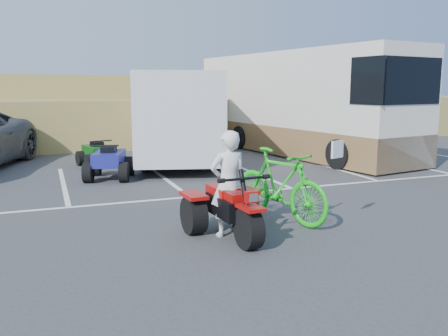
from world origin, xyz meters
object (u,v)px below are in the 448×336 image
object	(u,v)px
quad_atv_blue	(110,179)
red_trike_atv	(232,238)
green_dirt_bike	(280,185)
rv_motorhome	(297,111)
cargo_trailer	(180,115)
rider	(228,184)
quad_atv_green	(98,166)

from	to	relation	value
quad_atv_blue	red_trike_atv	bearing A→B (deg)	-61.11
red_trike_atv	green_dirt_bike	bearing A→B (deg)	24.78
rv_motorhome	red_trike_atv	bearing A→B (deg)	-134.59
cargo_trailer	quad_atv_blue	size ratio (longest dim) A/B	4.32
rider	quad_atv_blue	world-z (taller)	rider
green_dirt_bike	quad_atv_blue	bearing A→B (deg)	94.45
cargo_trailer	quad_atv_green	size ratio (longest dim) A/B	4.96
rider	rv_motorhome	distance (m)	10.89
green_dirt_bike	red_trike_atv	bearing A→B (deg)	-171.58
rv_motorhome	quad_atv_blue	bearing A→B (deg)	-168.75
rider	quad_atv_green	bearing A→B (deg)	-84.82
cargo_trailer	quad_atv_green	world-z (taller)	cargo_trailer
red_trike_atv	rider	xyz separation A→B (m)	(-0.01, 0.15, 0.92)
cargo_trailer	quad_atv_green	xyz separation A→B (m)	(-2.73, 0.21, -1.62)
quad_atv_blue	rv_motorhome	bearing A→B (deg)	38.10
rider	quad_atv_green	world-z (taller)	rider
green_dirt_bike	cargo_trailer	bearing A→B (deg)	68.63
red_trike_atv	cargo_trailer	size ratio (longest dim) A/B	0.26
red_trike_atv	rider	world-z (taller)	rider
rv_motorhome	quad_atv_blue	world-z (taller)	rv_motorhome
green_dirt_bike	rv_motorhome	xyz separation A→B (m)	(5.06, 8.30, 0.94)
rider	cargo_trailer	xyz separation A→B (m)	(1.40, 8.05, 0.70)
rider	rv_motorhome	bearing A→B (deg)	-129.55
red_trike_atv	cargo_trailer	distance (m)	8.47
red_trike_atv	quad_atv_green	distance (m)	8.51
green_dirt_bike	rv_motorhome	size ratio (longest dim) A/B	0.21
rider	rv_motorhome	world-z (taller)	rv_motorhome
red_trike_atv	quad_atv_blue	size ratio (longest dim) A/B	1.12
red_trike_atv	quad_atv_blue	bearing A→B (deg)	97.58
red_trike_atv	cargo_trailer	xyz separation A→B (m)	(1.39, 8.20, 1.62)
red_trike_atv	cargo_trailer	world-z (taller)	cargo_trailer
red_trike_atv	quad_atv_green	size ratio (longest dim) A/B	1.28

